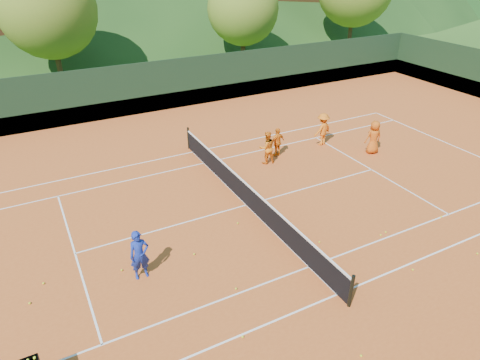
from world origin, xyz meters
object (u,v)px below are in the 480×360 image
tennis_net (247,194)px  student_b (278,142)px  student_c (374,137)px  student_d (323,129)px  coach (140,255)px  student_a (267,148)px

tennis_net → student_b: bearing=43.3°
student_c → student_d: 2.48m
student_b → coach: bearing=20.2°
coach → student_b: coach is taller
student_b → student_c: bearing=143.6°
student_c → student_d: (-1.55, 1.94, 0.01)m
coach → student_a: size_ratio=1.05×
student_c → tennis_net: (-7.65, -1.37, -0.31)m
student_d → coach: bearing=13.8°
tennis_net → student_c: bearing=10.2°
student_a → student_b: size_ratio=1.09×
coach → student_c: (12.41, 3.46, 0.00)m
student_b → student_c: (4.24, -1.85, 0.11)m
student_d → tennis_net: (-6.10, -3.31, -0.32)m
coach → student_d: bearing=26.4°
coach → tennis_net: coach is taller
coach → student_d: 12.13m
student_c → student_d: size_ratio=0.99×
student_b → tennis_net: (-3.41, -3.22, -0.20)m
student_a → student_c: 5.28m
student_a → student_c: student_c is taller
student_b → student_d: size_ratio=0.86×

